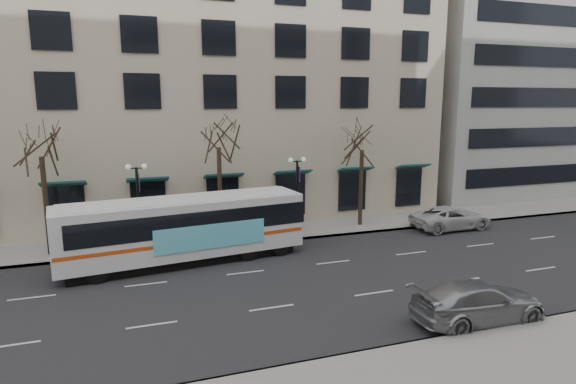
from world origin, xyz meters
name	(u,v)px	position (x,y,z in m)	size (l,w,h in m)	color
ground	(257,289)	(0.00, 0.00, 0.00)	(160.00, 160.00, 0.00)	black
sidewalk_far	(293,231)	(5.00, 9.00, 0.07)	(80.00, 4.00, 0.15)	gray
building_hotel	(164,62)	(-2.00, 21.00, 12.00)	(40.00, 20.00, 24.00)	#C3B495
building_office	(501,15)	(32.00, 21.00, 17.50)	(25.00, 20.00, 35.00)	#999993
tree_far_left	(40,140)	(-10.00, 8.80, 6.70)	(3.60, 3.60, 8.34)	black
tree_far_mid	(218,132)	(0.00, 8.80, 6.91)	(3.60, 3.60, 8.55)	black
tree_far_right	(362,136)	(10.00, 8.80, 6.42)	(3.60, 3.60, 8.06)	black
lamp_post_left	(138,202)	(-4.99, 8.20, 2.94)	(1.22, 0.45, 5.21)	black
lamp_post_right	(297,192)	(5.01, 8.20, 2.94)	(1.22, 0.45, 5.21)	black
city_bus	(185,227)	(-2.68, 5.06, 1.97)	(13.58, 4.52, 3.61)	white
silver_car	(478,302)	(7.56, -6.20, 0.82)	(2.29, 5.64, 1.64)	#999CA0
white_pickup	(451,218)	(15.73, 6.20, 0.79)	(2.61, 5.67, 1.58)	silver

